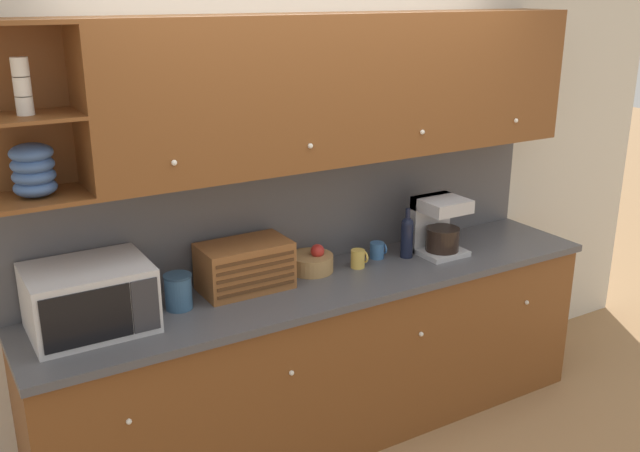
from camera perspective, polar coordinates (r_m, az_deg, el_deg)
The scene contains 13 objects.
ground_plane at distance 4.47m, azimuth -1.43°, elevation -14.28°, with size 24.00×24.00×0.00m, color #9E754C.
wall_back at distance 3.96m, azimuth -1.79°, elevation 2.01°, with size 5.58×0.06×2.60m.
counter_unit at distance 4.01m, azimuth 0.68°, elevation -10.55°, with size 3.20×0.63×0.95m.
backsplash_panel at distance 3.94m, azimuth -1.53°, elevation 1.22°, with size 3.18×0.01×0.61m.
upper_cabinets at distance 3.74m, azimuth 1.76°, elevation 10.91°, with size 3.18×0.36×0.75m.
microwave at distance 3.37m, azimuth -17.98°, elevation -5.50°, with size 0.53×0.42×0.30m.
storage_canister at distance 3.51m, azimuth -11.27°, elevation -5.16°, with size 0.14×0.14×0.17m.
bread_box at distance 3.67m, azimuth -6.04°, elevation -3.20°, with size 0.46×0.27×0.25m.
fruit_basket at distance 3.90m, azimuth -0.69°, elevation -2.91°, with size 0.24×0.24×0.16m.
mug at distance 3.96m, azimuth 3.08°, elevation -2.62°, with size 0.09×0.08×0.10m.
mug_blue_second at distance 4.10m, azimuth 4.62°, elevation -1.94°, with size 0.09×0.08×0.09m.
wine_bottle at distance 4.11m, azimuth 6.98°, elevation -0.74°, with size 0.07×0.07×0.29m.
coffee_maker at distance 4.19m, azimuth 9.43°, elevation 0.03°, with size 0.26×0.26×0.34m.
Camera 1 is at (-1.85, -3.29, 2.41)m, focal length 40.00 mm.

